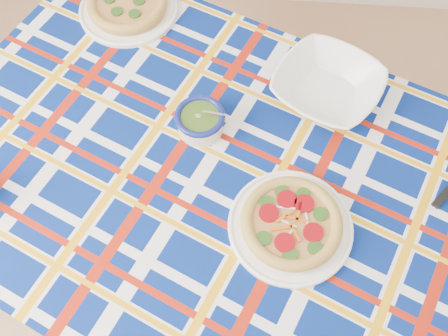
# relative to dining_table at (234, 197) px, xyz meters

# --- Properties ---
(dining_table) EXTENTS (1.93, 1.62, 0.78)m
(dining_table) POSITION_rel_dining_table_xyz_m (0.00, 0.00, 0.00)
(dining_table) COLOR brown
(dining_table) RESTS_ON floor
(tablecloth) EXTENTS (1.98, 1.66, 0.11)m
(tablecloth) POSITION_rel_dining_table_xyz_m (-0.00, 0.00, 0.03)
(tablecloth) COLOR navy
(tablecloth) RESTS_ON dining_table
(main_focaccia_plate) EXTENTS (0.43, 0.43, 0.06)m
(main_focaccia_plate) POSITION_rel_dining_table_xyz_m (0.14, -0.11, 0.11)
(main_focaccia_plate) COLOR #B37A3F
(main_focaccia_plate) RESTS_ON tablecloth
(pesto_bowl) EXTENTS (0.18, 0.18, 0.08)m
(pesto_bowl) POSITION_rel_dining_table_xyz_m (-0.10, 0.16, 0.12)
(pesto_bowl) COLOR #263D10
(pesto_bowl) RESTS_ON tablecloth
(serving_bowl) EXTENTS (0.39, 0.39, 0.07)m
(serving_bowl) POSITION_rel_dining_table_xyz_m (0.23, 0.30, 0.12)
(serving_bowl) COLOR white
(serving_bowl) RESTS_ON tablecloth
(second_focaccia_plate) EXTENTS (0.42, 0.42, 0.06)m
(second_focaccia_plate) POSITION_rel_dining_table_xyz_m (-0.37, 0.57, 0.11)
(second_focaccia_plate) COLOR #B37A3F
(second_focaccia_plate) RESTS_ON tablecloth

